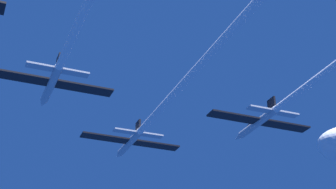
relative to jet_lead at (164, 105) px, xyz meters
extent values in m
cylinder|color=#B2BAC6|center=(0.00, 17.80, -0.03)|extent=(1.29, 11.75, 1.29)
cone|color=#B2BAC6|center=(0.00, 24.97, -0.03)|extent=(1.27, 2.59, 1.27)
ellipsoid|color=black|center=(0.00, 20.38, 0.52)|extent=(0.91, 2.35, 0.65)
cube|color=black|center=(-5.11, 17.21, -0.03)|extent=(8.93, 2.59, 0.28)
cube|color=black|center=(5.11, 17.21, -0.03)|extent=(8.93, 2.59, 0.28)
cube|color=black|center=(0.00, 13.10, 1.56)|extent=(0.34, 2.12, 1.88)
cube|color=#B2BAC6|center=(-2.66, 12.86, -0.03)|extent=(4.02, 1.55, 0.28)
cube|color=#B2BAC6|center=(2.66, 12.86, -0.03)|extent=(4.02, 1.55, 0.28)
cylinder|color=white|center=(0.00, -11.91, -0.03)|extent=(1.16, 47.66, 1.16)
cylinder|color=#B2BAC6|center=(-18.37, 1.02, 0.68)|extent=(1.29, 11.75, 1.29)
cone|color=#B2BAC6|center=(-18.37, 8.19, 0.68)|extent=(1.27, 2.59, 1.27)
ellipsoid|color=black|center=(-18.37, 3.61, 1.22)|extent=(0.91, 2.35, 0.65)
cube|color=black|center=(-23.48, 0.43, 0.68)|extent=(8.93, 2.59, 0.28)
cube|color=black|center=(-13.26, 0.43, 0.68)|extent=(8.93, 2.59, 0.28)
cube|color=black|center=(-18.37, -3.68, 2.26)|extent=(0.34, 2.12, 1.88)
cube|color=#B2BAC6|center=(-21.03, -3.92, 0.68)|extent=(4.02, 1.55, 0.28)
cube|color=#B2BAC6|center=(-15.72, -3.92, 0.68)|extent=(4.02, 1.55, 0.28)
cylinder|color=#B2BAC6|center=(17.51, -0.14, -0.39)|extent=(1.29, 11.75, 1.29)
cone|color=#B2BAC6|center=(17.51, 7.03, -0.39)|extent=(1.27, 2.59, 1.27)
ellipsoid|color=black|center=(17.51, 2.44, 0.16)|extent=(0.91, 2.35, 0.65)
cube|color=black|center=(12.40, -0.73, -0.39)|extent=(8.93, 2.59, 0.28)
cube|color=black|center=(22.63, -0.73, -0.39)|extent=(8.93, 2.59, 0.28)
cube|color=black|center=(17.51, -4.84, 1.20)|extent=(0.34, 2.12, 1.88)
cube|color=#B2BAC6|center=(14.86, -5.08, -0.39)|extent=(4.02, 1.55, 0.28)
cube|color=#B2BAC6|center=(20.17, -5.08, -0.39)|extent=(4.02, 1.55, 0.28)
camera|label=1|loc=(-29.57, -75.63, -39.29)|focal=58.95mm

